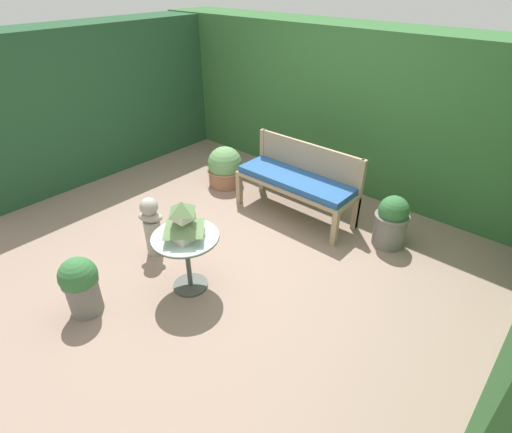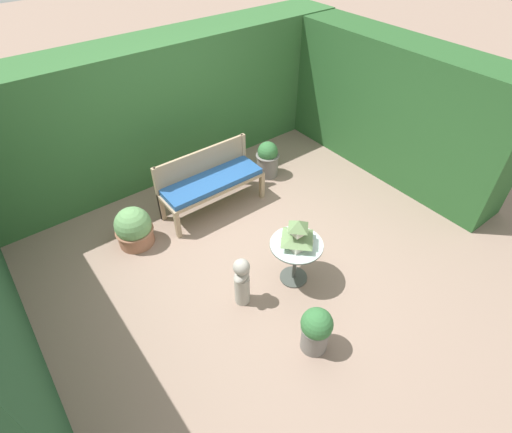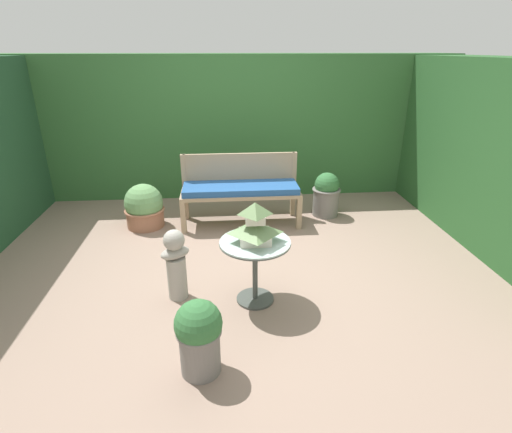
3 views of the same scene
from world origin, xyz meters
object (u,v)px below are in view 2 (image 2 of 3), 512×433
(pagoda_birdhouse, at_px, (298,234))
(garden_bust, at_px, (242,280))
(garden_bench, at_px, (212,183))
(potted_plant_patio_mid, at_px, (316,329))
(potted_plant_hedge_corner, at_px, (268,159))
(patio_table, at_px, (296,252))
(potted_plant_path_edge, at_px, (134,228))

(pagoda_birdhouse, distance_m, garden_bust, 0.77)
(garden_bench, distance_m, potted_plant_patio_mid, 2.47)
(potted_plant_hedge_corner, bearing_deg, garden_bust, -135.16)
(garden_bench, distance_m, patio_table, 1.65)
(garden_bench, xyz_separation_m, potted_plant_patio_mid, (-0.40, -2.44, -0.13))
(pagoda_birdhouse, relative_size, garden_bust, 0.53)
(potted_plant_path_edge, bearing_deg, patio_table, -54.23)
(pagoda_birdhouse, height_order, garden_bust, pagoda_birdhouse)
(potted_plant_hedge_corner, height_order, potted_plant_path_edge, potted_plant_hedge_corner)
(garden_bench, xyz_separation_m, garden_bust, (-0.63, -1.54, -0.09))
(pagoda_birdhouse, height_order, potted_plant_hedge_corner, pagoda_birdhouse)
(garden_bench, distance_m, garden_bust, 1.67)
(garden_bench, distance_m, potted_plant_path_edge, 1.18)
(garden_bust, bearing_deg, garden_bench, 38.20)
(pagoda_birdhouse, relative_size, potted_plant_hedge_corner, 0.60)
(garden_bench, relative_size, garden_bust, 2.23)
(potted_plant_path_edge, bearing_deg, garden_bust, -71.04)
(patio_table, bearing_deg, potted_plant_path_edge, 125.77)
(patio_table, distance_m, potted_plant_hedge_corner, 2.13)
(potted_plant_patio_mid, bearing_deg, potted_plant_path_edge, 107.39)
(garden_bench, relative_size, patio_table, 2.43)
(pagoda_birdhouse, bearing_deg, potted_plant_patio_mid, -118.76)
(patio_table, xyz_separation_m, potted_plant_path_edge, (-1.20, 1.67, -0.20))
(garden_bust, height_order, potted_plant_path_edge, garden_bust)
(garden_bench, distance_m, potted_plant_hedge_corner, 1.13)
(pagoda_birdhouse, relative_size, potted_plant_path_edge, 0.64)
(patio_table, distance_m, pagoda_birdhouse, 0.27)
(garden_bust, bearing_deg, patio_table, -38.63)
(patio_table, relative_size, potted_plant_path_edge, 1.10)
(pagoda_birdhouse, xyz_separation_m, potted_plant_hedge_corner, (1.07, 1.83, -0.43))
(patio_table, distance_m, potted_plant_path_edge, 2.07)
(patio_table, xyz_separation_m, potted_plant_hedge_corner, (1.07, 1.83, -0.16))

